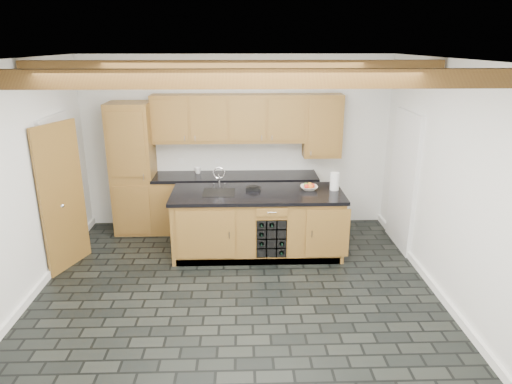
# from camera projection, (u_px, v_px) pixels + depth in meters

# --- Properties ---
(ground) EXTENTS (5.00, 5.00, 0.00)m
(ground) POSITION_uv_depth(u_px,v_px,m) (236.00, 298.00, 5.57)
(ground) COLOR black
(ground) RESTS_ON ground
(room_shell) EXTENTS (5.01, 5.00, 5.00)m
(room_shell) POSITION_uv_depth(u_px,v_px,m) (228.00, 166.00, 5.59)
(room_shell) COLOR white
(room_shell) RESTS_ON ground
(back_cabinetry) EXTENTS (3.65, 0.62, 2.20)m
(back_cabinetry) POSITION_uv_depth(u_px,v_px,m) (214.00, 172.00, 7.37)
(back_cabinetry) COLOR olive
(back_cabinetry) RESTS_ON ground
(island) EXTENTS (2.48, 0.96, 0.93)m
(island) POSITION_uv_depth(u_px,v_px,m) (258.00, 223.00, 6.65)
(island) COLOR olive
(island) RESTS_ON ground
(faucet) EXTENTS (0.45, 0.40, 0.34)m
(faucet) POSITION_uv_depth(u_px,v_px,m) (219.00, 190.00, 6.52)
(faucet) COLOR black
(faucet) RESTS_ON island
(kitchen_scale) EXTENTS (0.22, 0.14, 0.06)m
(kitchen_scale) POSITION_uv_depth(u_px,v_px,m) (253.00, 188.00, 6.60)
(kitchen_scale) COLOR black
(kitchen_scale) RESTS_ON island
(fruit_bowl) EXTENTS (0.26, 0.26, 0.06)m
(fruit_bowl) POSITION_uv_depth(u_px,v_px,m) (309.00, 188.00, 6.61)
(fruit_bowl) COLOR beige
(fruit_bowl) RESTS_ON island
(fruit_cluster) EXTENTS (0.16, 0.17, 0.07)m
(fruit_cluster) POSITION_uv_depth(u_px,v_px,m) (309.00, 186.00, 6.60)
(fruit_cluster) COLOR red
(fruit_cluster) RESTS_ON fruit_bowl
(paper_towel) EXTENTS (0.13, 0.13, 0.26)m
(paper_towel) POSITION_uv_depth(u_px,v_px,m) (335.00, 181.00, 6.59)
(paper_towel) COLOR white
(paper_towel) RESTS_ON island
(mug) EXTENTS (0.12, 0.12, 0.11)m
(mug) POSITION_uv_depth(u_px,v_px,m) (198.00, 170.00, 7.43)
(mug) COLOR white
(mug) RESTS_ON back_cabinetry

